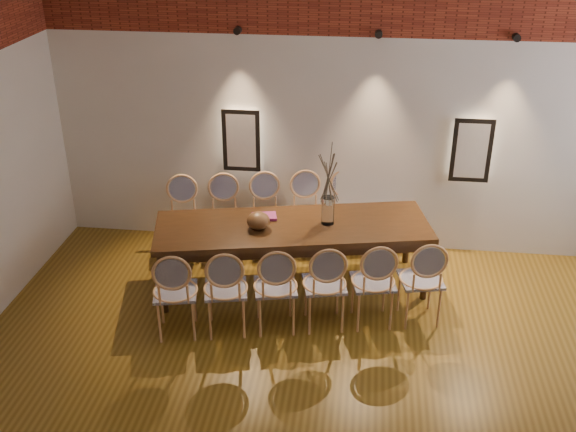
# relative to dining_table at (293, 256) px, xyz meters

# --- Properties ---
(wall_back) EXTENTS (7.00, 0.10, 4.00)m
(wall_back) POSITION_rel_dining_table_xyz_m (0.59, 1.09, 1.62)
(wall_back) COLOR silver
(wall_back) RESTS_ON ground
(niche_left) EXTENTS (0.36, 0.06, 0.66)m
(niche_left) POSITION_rel_dining_table_xyz_m (-0.71, 0.99, 0.93)
(niche_left) COLOR #FFEAC6
(niche_left) RESTS_ON wall_back
(niche_right) EXTENTS (0.36, 0.06, 0.66)m
(niche_right) POSITION_rel_dining_table_xyz_m (1.89, 0.99, 0.93)
(niche_right) COLOR #FFEAC6
(niche_right) RESTS_ON wall_back
(spot_fixture_left) EXTENTS (0.08, 0.10, 0.08)m
(spot_fixture_left) POSITION_rel_dining_table_xyz_m (-0.71, 0.96, 2.17)
(spot_fixture_left) COLOR black
(spot_fixture_left) RESTS_ON wall_back
(spot_fixture_mid) EXTENTS (0.08, 0.10, 0.08)m
(spot_fixture_mid) POSITION_rel_dining_table_xyz_m (0.79, 0.96, 2.17)
(spot_fixture_mid) COLOR black
(spot_fixture_mid) RESTS_ON wall_back
(spot_fixture_right) EXTENTS (0.08, 0.10, 0.08)m
(spot_fixture_right) POSITION_rel_dining_table_xyz_m (2.19, 0.96, 2.17)
(spot_fixture_right) COLOR black
(spot_fixture_right) RESTS_ON wall_back
(dining_table) EXTENTS (3.01, 1.51, 0.75)m
(dining_table) POSITION_rel_dining_table_xyz_m (0.00, 0.00, 0.00)
(dining_table) COLOR #371F0E
(dining_table) RESTS_ON floor
(chair_near_a) EXTENTS (0.52, 0.52, 0.94)m
(chair_near_a) POSITION_rel_dining_table_xyz_m (-1.01, -0.98, 0.09)
(chair_near_a) COLOR tan
(chair_near_a) RESTS_ON floor
(chair_near_b) EXTENTS (0.52, 0.52, 0.94)m
(chair_near_b) POSITION_rel_dining_table_xyz_m (-0.55, -0.88, 0.09)
(chair_near_b) COLOR tan
(chair_near_b) RESTS_ON floor
(chair_near_c) EXTENTS (0.52, 0.52, 0.94)m
(chair_near_c) POSITION_rel_dining_table_xyz_m (-0.08, -0.78, 0.09)
(chair_near_c) COLOR tan
(chair_near_c) RESTS_ON floor
(chair_near_d) EXTENTS (0.52, 0.52, 0.94)m
(chair_near_d) POSITION_rel_dining_table_xyz_m (0.39, -0.67, 0.09)
(chair_near_d) COLOR tan
(chair_near_d) RESTS_ON floor
(chair_near_e) EXTENTS (0.52, 0.52, 0.94)m
(chair_near_e) POSITION_rel_dining_table_xyz_m (0.86, -0.57, 0.09)
(chair_near_e) COLOR tan
(chair_near_e) RESTS_ON floor
(chair_near_f) EXTENTS (0.52, 0.52, 0.94)m
(chair_near_f) POSITION_rel_dining_table_xyz_m (1.33, -0.47, 0.09)
(chair_near_f) COLOR tan
(chair_near_f) RESTS_ON floor
(chair_far_a) EXTENTS (0.52, 0.52, 0.94)m
(chair_far_a) POSITION_rel_dining_table_xyz_m (-1.33, 0.47, 0.09)
(chair_far_a) COLOR tan
(chair_far_a) RESTS_ON floor
(chair_far_b) EXTENTS (0.52, 0.52, 0.94)m
(chair_far_b) POSITION_rel_dining_table_xyz_m (-0.86, 0.57, 0.09)
(chair_far_b) COLOR tan
(chair_far_b) RESTS_ON floor
(chair_far_c) EXTENTS (0.52, 0.52, 0.94)m
(chair_far_c) POSITION_rel_dining_table_xyz_m (-0.39, 0.67, 0.09)
(chair_far_c) COLOR tan
(chair_far_c) RESTS_ON floor
(chair_far_d) EXTENTS (0.52, 0.52, 0.94)m
(chair_far_d) POSITION_rel_dining_table_xyz_m (0.08, 0.78, 0.09)
(chair_far_d) COLOR tan
(chair_far_d) RESTS_ON floor
(chair_far_e) EXTENTS (0.52, 0.52, 0.94)m
(chair_far_e) POSITION_rel_dining_table_xyz_m (0.55, 0.88, 0.09)
(chair_far_e) COLOR tan
(chair_far_e) RESTS_ON floor
(chair_far_f) EXTENTS (0.52, 0.52, 0.94)m
(chair_far_f) POSITION_rel_dining_table_xyz_m (1.01, 0.98, 0.09)
(chair_far_f) COLOR tan
(chair_far_f) RESTS_ON floor
(vase) EXTENTS (0.14, 0.14, 0.30)m
(vase) POSITION_rel_dining_table_xyz_m (0.36, 0.08, 0.53)
(vase) COLOR silver
(vase) RESTS_ON dining_table
(dried_branches) EXTENTS (0.50, 0.50, 0.70)m
(dried_branches) POSITION_rel_dining_table_xyz_m (0.36, 0.08, 0.98)
(dried_branches) COLOR #443B2C
(dried_branches) RESTS_ON vase
(bowl) EXTENTS (0.24, 0.24, 0.18)m
(bowl) POSITION_rel_dining_table_xyz_m (-0.34, -0.13, 0.46)
(bowl) COLOR brown
(bowl) RESTS_ON dining_table
(book) EXTENTS (0.29, 0.23, 0.03)m
(book) POSITION_rel_dining_table_xyz_m (-0.32, 0.12, 0.39)
(book) COLOR #862764
(book) RESTS_ON dining_table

